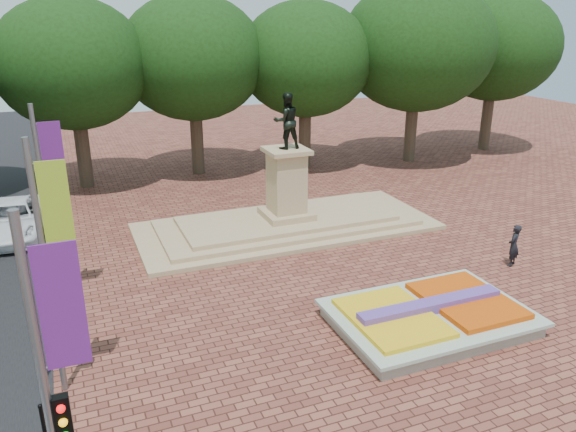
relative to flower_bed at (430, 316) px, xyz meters
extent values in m
plane|color=brown|center=(-1.03, 2.00, -0.38)|extent=(90.00, 90.00, 0.00)
cube|color=gray|center=(-0.03, 0.00, -0.15)|extent=(6.00, 4.00, 0.45)
cube|color=#B8C3B1|center=(-0.03, 0.00, 0.12)|extent=(6.30, 4.30, 0.12)
cube|color=#E04E0C|center=(1.42, 0.00, 0.25)|extent=(2.60, 3.40, 0.22)
cube|color=yellow|center=(-1.48, 0.00, 0.24)|extent=(2.60, 3.40, 0.18)
cube|color=#4C2F83|center=(-0.03, 0.00, 0.34)|extent=(5.20, 0.55, 0.38)
cube|color=tan|center=(-1.03, 10.00, -0.28)|extent=(14.00, 6.00, 0.20)
cube|color=tan|center=(-1.03, 10.00, -0.08)|extent=(12.00, 5.00, 0.20)
cube|color=tan|center=(-1.03, 10.00, 0.12)|extent=(10.00, 4.00, 0.20)
cube|color=tan|center=(-1.03, 10.00, 0.37)|extent=(2.20, 2.20, 0.30)
cube|color=tan|center=(-1.03, 10.00, 1.92)|extent=(1.50, 1.50, 2.80)
cube|color=tan|center=(-1.03, 10.00, 3.42)|extent=(1.90, 1.90, 0.20)
imported|color=black|center=(-1.03, 10.00, 4.77)|extent=(1.22, 0.95, 2.50)
cylinder|color=#36271D|center=(-9.03, 20.00, 1.62)|extent=(0.80, 0.80, 4.00)
ellipsoid|color=black|center=(-9.03, 20.00, 6.32)|extent=(8.80, 8.80, 7.48)
cylinder|color=#36271D|center=(-2.03, 20.00, 1.62)|extent=(0.80, 0.80, 4.00)
ellipsoid|color=black|center=(-2.03, 20.00, 6.32)|extent=(8.80, 8.80, 7.48)
cylinder|color=#36271D|center=(4.97, 20.00, 1.62)|extent=(0.80, 0.80, 4.00)
ellipsoid|color=black|center=(4.97, 20.00, 6.32)|extent=(8.80, 8.80, 7.48)
cylinder|color=#36271D|center=(11.97, 20.00, 1.62)|extent=(0.80, 0.80, 4.00)
ellipsoid|color=black|center=(11.97, 20.00, 6.32)|extent=(8.80, 8.80, 7.48)
cylinder|color=#36271D|center=(18.97, 20.00, 1.62)|extent=(0.80, 0.80, 4.00)
ellipsoid|color=black|center=(18.97, 20.00, 6.32)|extent=(8.80, 8.80, 7.48)
cylinder|color=slate|center=(-11.23, -4.50, 3.12)|extent=(0.16, 0.16, 7.00)
cube|color=#641D79|center=(-10.78, -4.50, 4.92)|extent=(0.70, 0.04, 2.20)
cylinder|color=slate|center=(-11.23, 1.00, 3.12)|extent=(0.16, 0.16, 7.00)
cube|color=#9CB824|center=(-10.78, 1.00, 4.92)|extent=(0.70, 0.04, 2.20)
cylinder|color=slate|center=(-11.23, 6.50, 3.12)|extent=(0.16, 0.16, 7.00)
cube|color=#641D79|center=(-10.78, 6.50, 4.92)|extent=(0.70, 0.04, 2.20)
cube|color=black|center=(-11.03, -4.50, 2.82)|extent=(0.28, 0.18, 0.90)
cube|color=black|center=(-11.03, 1.00, 2.82)|extent=(0.28, 0.18, 0.90)
cylinder|color=black|center=(-11.73, -0.80, 0.07)|extent=(0.10, 0.10, 0.90)
sphere|color=black|center=(-11.73, -0.80, 0.54)|extent=(0.12, 0.12, 0.12)
cylinder|color=black|center=(-11.73, 1.80, 0.07)|extent=(0.10, 0.10, 0.90)
sphere|color=black|center=(-11.73, 1.80, 0.54)|extent=(0.12, 0.12, 0.12)
cylinder|color=black|center=(-11.73, 4.40, 0.07)|extent=(0.10, 0.10, 0.90)
sphere|color=black|center=(-11.73, 4.40, 0.54)|extent=(0.12, 0.12, 0.12)
cylinder|color=black|center=(-11.73, 7.00, 0.07)|extent=(0.10, 0.10, 0.90)
sphere|color=black|center=(-11.73, 7.00, 0.54)|extent=(0.12, 0.12, 0.12)
imported|color=white|center=(-13.03, 13.97, 0.41)|extent=(2.98, 5.84, 1.58)
imported|color=black|center=(5.90, 2.67, 0.50)|extent=(0.76, 0.69, 1.75)
camera|label=1|loc=(-10.42, -13.18, 9.33)|focal=35.00mm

